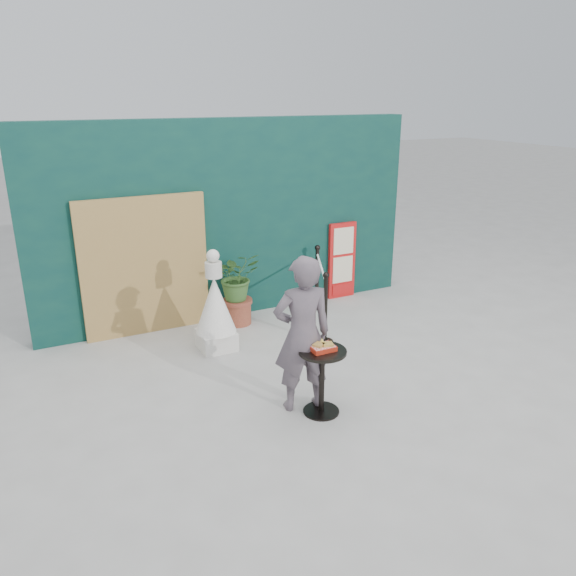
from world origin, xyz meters
name	(u,v)px	position (x,y,z in m)	size (l,w,h in m)	color
ground	(335,401)	(0.00, 0.00, 0.00)	(60.00, 60.00, 0.00)	#ADAAA5
back_wall	(231,220)	(0.00, 3.15, 1.50)	(6.00, 0.30, 3.00)	#0A2F2E
bamboo_fence	(145,267)	(-1.40, 2.94, 1.00)	(1.80, 0.08, 2.00)	tan
woman	(302,335)	(-0.39, 0.08, 0.88)	(0.64, 0.42, 1.76)	#61535B
menu_board	(342,261)	(1.90, 2.95, 0.65)	(0.50, 0.07, 1.30)	red
statue	(215,309)	(-0.72, 1.94, 0.58)	(0.55, 0.55, 1.41)	silver
cafe_table	(322,371)	(-0.25, -0.12, 0.50)	(0.52, 0.52, 0.75)	black
food_basket	(323,347)	(-0.25, -0.12, 0.79)	(0.26, 0.19, 0.11)	#B22613
planter	(237,283)	(-0.13, 2.64, 0.65)	(0.66, 0.57, 1.13)	#985031
stanchion_barrier	(321,292)	(1.01, 2.12, 0.49)	(0.84, 1.54, 1.03)	black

